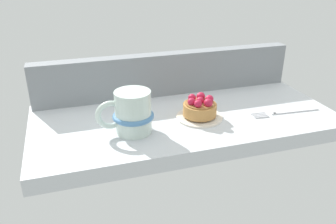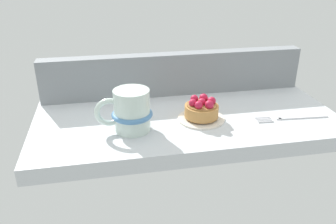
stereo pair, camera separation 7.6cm
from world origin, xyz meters
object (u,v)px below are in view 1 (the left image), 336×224
(dessert_plate, at_px, (199,116))
(raspberry_tart, at_px, (200,107))
(dessert_fork, at_px, (285,112))
(coffee_mug, at_px, (132,113))

(dessert_plate, height_order, raspberry_tart, raspberry_tart)
(dessert_fork, bearing_deg, dessert_plate, 170.05)
(raspberry_tart, relative_size, coffee_mug, 0.63)
(dessert_plate, xyz_separation_m, coffee_mug, (-0.16, -0.02, 0.04))
(coffee_mug, relative_size, dessert_fork, 0.71)
(raspberry_tart, distance_m, dessert_fork, 0.21)
(dessert_plate, distance_m, coffee_mug, 0.17)
(coffee_mug, bearing_deg, dessert_fork, -2.46)
(raspberry_tart, distance_m, coffee_mug, 0.17)
(dessert_plate, xyz_separation_m, dessert_fork, (0.21, -0.04, -0.00))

